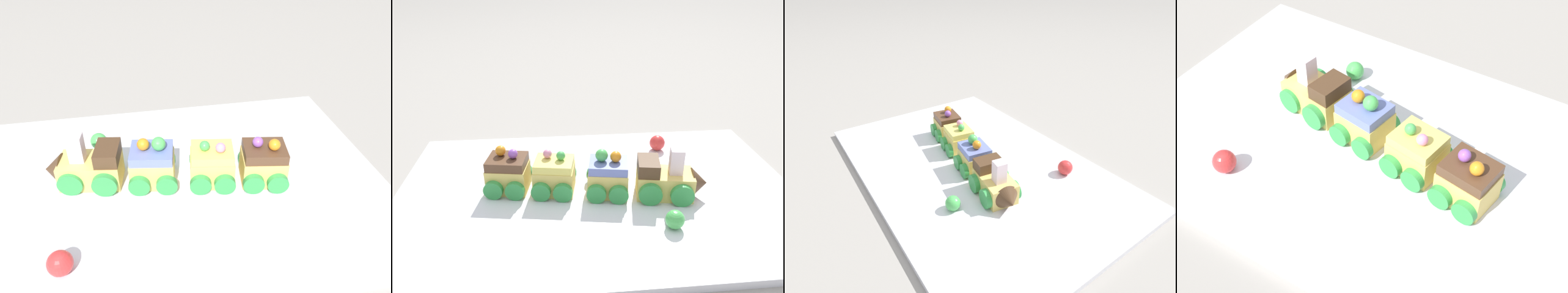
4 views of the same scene
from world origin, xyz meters
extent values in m
plane|color=gray|center=(0.00, 0.00, 0.00)|extent=(10.00, 10.00, 0.00)
cube|color=white|center=(0.00, 0.00, 0.01)|extent=(0.64, 0.43, 0.01)
cube|color=#EACC66|center=(0.10, -0.02, 0.03)|extent=(0.09, 0.07, 0.04)
cube|color=#4C331E|center=(0.08, -0.02, 0.06)|extent=(0.04, 0.05, 0.02)
cone|color=#4C331E|center=(0.16, -0.03, 0.04)|extent=(0.03, 0.05, 0.05)
cube|color=white|center=(0.12, -0.03, 0.06)|extent=(0.02, 0.02, 0.02)
cube|color=white|center=(0.12, -0.03, 0.08)|extent=(0.02, 0.02, 0.02)
cylinder|color=green|center=(0.12, -0.06, 0.03)|extent=(0.04, 0.01, 0.04)
cylinder|color=green|center=(0.13, 0.00, 0.03)|extent=(0.04, 0.01, 0.04)
cylinder|color=green|center=(0.08, -0.05, 0.03)|extent=(0.04, 0.01, 0.04)
cylinder|color=green|center=(0.09, 0.01, 0.03)|extent=(0.04, 0.01, 0.04)
cube|color=#EACC66|center=(0.02, -0.01, 0.03)|extent=(0.07, 0.06, 0.04)
cube|color=#6B7AC6|center=(0.02, -0.01, 0.06)|extent=(0.07, 0.06, 0.01)
sphere|color=#4CBC56|center=(0.01, -0.01, 0.08)|extent=(0.02, 0.02, 0.02)
sphere|color=orange|center=(0.03, -0.01, 0.08)|extent=(0.02, 0.02, 0.02)
cylinder|color=green|center=(0.03, -0.04, 0.03)|extent=(0.03, 0.01, 0.03)
cylinder|color=green|center=(0.04, 0.02, 0.03)|extent=(0.03, 0.01, 0.03)
cylinder|color=green|center=(-0.01, -0.04, 0.03)|extent=(0.03, 0.01, 0.03)
cylinder|color=green|center=(0.00, 0.02, 0.03)|extent=(0.03, 0.01, 0.03)
cube|color=#EACC66|center=(-0.07, 0.01, 0.03)|extent=(0.07, 0.06, 0.04)
cube|color=#EFE066|center=(-0.07, 0.01, 0.06)|extent=(0.07, 0.06, 0.01)
sphere|color=pink|center=(-0.08, 0.01, 0.07)|extent=(0.02, 0.02, 0.01)
sphere|color=#4CBC56|center=(-0.06, 0.01, 0.07)|extent=(0.02, 0.02, 0.01)
cylinder|color=green|center=(-0.06, -0.03, 0.03)|extent=(0.03, 0.01, 0.03)
cylinder|color=green|center=(-0.05, 0.03, 0.03)|extent=(0.03, 0.01, 0.03)
cylinder|color=green|center=(-0.09, -0.02, 0.03)|extent=(0.03, 0.01, 0.03)
cylinder|color=green|center=(-0.08, 0.04, 0.03)|extent=(0.03, 0.01, 0.03)
cube|color=#EACC66|center=(-0.14, 0.02, 0.03)|extent=(0.07, 0.06, 0.04)
cube|color=brown|center=(-0.14, 0.02, 0.06)|extent=(0.07, 0.06, 0.01)
sphere|color=orange|center=(-0.15, 0.03, 0.08)|extent=(0.02, 0.02, 0.02)
sphere|color=#9956C6|center=(-0.13, 0.01, 0.08)|extent=(0.02, 0.02, 0.02)
cylinder|color=green|center=(-0.13, -0.02, 0.03)|extent=(0.03, 0.01, 0.03)
cylinder|color=green|center=(-0.12, 0.04, 0.03)|extent=(0.03, 0.01, 0.03)
cylinder|color=green|center=(-0.16, -0.01, 0.03)|extent=(0.03, 0.01, 0.03)
cylinder|color=green|center=(-0.15, 0.05, 0.03)|extent=(0.03, 0.01, 0.03)
sphere|color=#4CBC56|center=(0.10, -0.11, 0.03)|extent=(0.03, 0.03, 0.03)
sphere|color=red|center=(0.13, 0.13, 0.03)|extent=(0.03, 0.03, 0.03)
camera|label=1|loc=(0.04, 0.43, 0.38)|focal=35.00mm
camera|label=2|loc=(-0.06, -0.52, 0.35)|focal=35.00mm
camera|label=3|loc=(0.45, -0.30, 0.38)|focal=28.00mm
camera|label=4|loc=(-0.26, 0.43, 0.52)|focal=50.00mm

